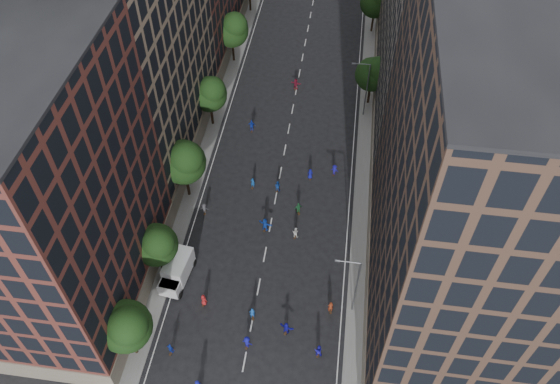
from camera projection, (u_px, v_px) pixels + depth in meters
The scene contains 34 objects.
ground at pixel (288, 131), 79.12m from camera, with size 240.00×240.00×0.00m, color black.
sidewalk_left at pixel (218, 92), 85.10m from camera, with size 4.00×105.00×0.15m, color slate.
sidewalk_right at pixel (373, 105), 82.90m from camera, with size 4.00×105.00×0.15m, color slate.
bldg_left_a at pixel (48, 199), 50.55m from camera, with size 14.00×22.00×30.00m, color #562721.
bldg_left_b at pixel (127, 37), 64.86m from camera, with size 14.00×26.00×34.00m, color #806A53.
bldg_right_a at pixel (471, 187), 47.47m from camera, with size 14.00×30.00×36.00m, color #432F24.
bldg_right_b at pixel (446, 24), 67.69m from camera, with size 14.00×28.00×33.00m, color #665D54.
tree_left_0 at pixel (126, 326), 51.86m from camera, with size 5.20×5.20×8.83m.
tree_left_1 at pixel (157, 244), 58.76m from camera, with size 4.80×4.80×8.21m.
tree_left_2 at pixel (184, 161), 66.04m from camera, with size 5.60×5.60×9.45m.
tree_left_3 at pixel (210, 93), 75.68m from camera, with size 5.00×5.00×8.58m.
tree_left_4 at pixel (233, 29), 86.00m from camera, with size 5.40×5.40×9.08m.
tree_right_a at pixel (374, 73), 79.04m from camera, with size 5.00×5.00×8.39m.
tree_right_b at pixel (377, 1), 91.97m from camera, with size 5.20×5.20×8.83m.
streetlamp_near at pixel (355, 284), 55.87m from camera, with size 2.64×0.22×9.06m.
streetlamp_far at pixel (365, 87), 77.60m from camera, with size 2.64×0.22×9.06m.
cargo_van at pixel (177, 271), 61.28m from camera, with size 3.18×5.72×2.91m.
skater_1 at pixel (252, 313), 58.47m from camera, with size 0.63×0.41×1.72m, color #144CA9.
skater_2 at pixel (318, 350), 55.64m from camera, with size 0.83×0.65×1.71m, color #1E16B8.
skater_3 at pixel (247, 342), 56.24m from camera, with size 1.09×0.63×1.69m, color #121191.
skater_4 at pixel (171, 349), 55.83m from camera, with size 0.93×0.39×1.59m, color #132DA2.
skater_5 at pixel (286, 328), 57.31m from camera, with size 1.57×0.50×1.70m, color #1714A6.
skater_6 at pixel (204, 300), 59.60m from camera, with size 0.79×0.52×1.63m, color #A81C1E.
skater_7 at pixel (331, 307), 59.00m from camera, with size 0.61×0.40×1.67m, color maroon.
skater_8 at pixel (295, 233), 65.76m from camera, with size 0.80×0.62×1.64m, color silver.
skater_9 at pixel (204, 209), 68.31m from camera, with size 0.99×0.57×1.53m, color #404045.
skater_10 at pixel (298, 208), 68.25m from camera, with size 1.00×0.42×1.70m, color #1F6734.
skater_11 at pixel (265, 225), 66.37m from camera, with size 1.78×0.57×1.92m, color #1643BA.
skater_12 at pixel (310, 174), 72.30m from camera, with size 0.76×0.49×1.55m, color #11138E.
skater_13 at pixel (253, 183), 71.18m from camera, with size 0.59×0.39×1.61m, color #124897.
skater_14 at pixel (277, 186), 70.83m from camera, with size 0.78×0.61×1.60m, color #123C9A.
skater_15 at pixel (334, 170), 72.75m from camera, with size 1.03×0.59×1.59m, color #18139A.
skater_16 at pixel (252, 126), 78.42m from camera, with size 1.11×0.46×1.89m, color #1633B9.
skater_17 at pixel (296, 84), 84.94m from camera, with size 1.69×0.54×1.83m, color maroon.
Camera 1 is at (6.92, -18.85, 53.18)m, focal length 35.00 mm.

